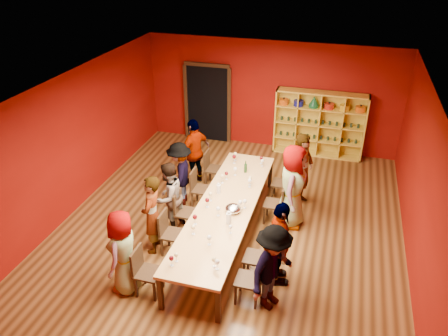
% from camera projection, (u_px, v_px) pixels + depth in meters
% --- Properties ---
extents(room_shell, '(7.10, 9.10, 3.04)m').
position_uv_depth(room_shell, '(226.00, 172.00, 8.22)').
color(room_shell, '#4D2E14').
rests_on(room_shell, ground).
extents(tasting_table, '(1.10, 4.50, 0.75)m').
position_uv_depth(tasting_table, '(226.00, 208.00, 8.60)').
color(tasting_table, tan).
rests_on(tasting_table, ground).
extents(doorway, '(1.40, 0.17, 2.30)m').
position_uv_depth(doorway, '(208.00, 103.00, 12.57)').
color(doorway, black).
rests_on(doorway, ground).
extents(shelving_unit, '(2.40, 0.40, 1.80)m').
position_uv_depth(shelving_unit, '(319.00, 121.00, 11.76)').
color(shelving_unit, gold).
rests_on(shelving_unit, ground).
extents(chair_person_left_0, '(0.42, 0.42, 0.89)m').
position_uv_depth(chair_person_left_0, '(144.00, 269.00, 7.34)').
color(chair_person_left_0, black).
rests_on(chair_person_left_0, ground).
extents(person_left_0, '(0.43, 0.77, 1.56)m').
position_uv_depth(person_left_0, '(123.00, 252.00, 7.29)').
color(person_left_0, silver).
rests_on(person_left_0, ground).
extents(chair_person_left_1, '(0.42, 0.42, 0.89)m').
position_uv_depth(chair_person_left_1, '(169.00, 231.00, 8.27)').
color(chair_person_left_1, black).
rests_on(chair_person_left_1, ground).
extents(person_left_1, '(0.50, 0.64, 1.61)m').
position_uv_depth(person_left_1, '(152.00, 215.00, 8.20)').
color(person_left_1, '#46464A').
rests_on(person_left_1, ground).
extents(chair_person_left_2, '(0.42, 0.42, 0.89)m').
position_uv_depth(chair_person_left_2, '(183.00, 209.00, 8.90)').
color(chair_person_left_2, black).
rests_on(chair_person_left_2, ground).
extents(person_left_2, '(0.62, 0.82, 1.50)m').
position_uv_depth(person_left_2, '(169.00, 197.00, 8.85)').
color(person_left_2, pink).
rests_on(person_left_2, ground).
extents(chair_person_left_3, '(0.42, 0.42, 0.89)m').
position_uv_depth(chair_person_left_3, '(198.00, 186.00, 9.70)').
color(chair_person_left_3, black).
rests_on(chair_person_left_3, ground).
extents(person_left_3, '(0.55, 1.02, 1.49)m').
position_uv_depth(person_left_3, '(180.00, 174.00, 9.68)').
color(person_left_3, '#131834').
rests_on(person_left_3, ground).
extents(chair_person_left_4, '(0.42, 0.42, 0.89)m').
position_uv_depth(chair_person_left_4, '(211.00, 166.00, 10.52)').
color(chair_person_left_4, black).
rests_on(chair_person_left_4, ground).
extents(person_left_4, '(0.79, 1.07, 1.66)m').
position_uv_depth(person_left_4, '(195.00, 152.00, 10.46)').
color(person_left_4, beige).
rests_on(person_left_4, ground).
extents(chair_person_right_0, '(0.42, 0.42, 0.89)m').
position_uv_depth(chair_person_right_0, '(253.00, 278.00, 7.16)').
color(chair_person_right_0, black).
rests_on(chair_person_right_0, ground).
extents(person_right_0, '(0.80, 1.10, 1.57)m').
position_uv_depth(person_right_0, '(273.00, 268.00, 6.94)').
color(person_right_0, silver).
rests_on(person_right_0, ground).
extents(chair_person_right_1, '(0.42, 0.42, 0.89)m').
position_uv_depth(chair_person_right_1, '(260.00, 255.00, 7.65)').
color(chair_person_right_1, black).
rests_on(chair_person_right_1, ground).
extents(person_right_1, '(0.72, 1.05, 1.63)m').
position_uv_depth(person_right_1, '(279.00, 244.00, 7.42)').
color(person_right_1, '#151E3C').
rests_on(person_right_1, ground).
extents(chair_person_right_3, '(0.42, 0.42, 0.89)m').
position_uv_depth(chair_person_right_3, '(278.00, 202.00, 9.15)').
color(chair_person_right_3, black).
rests_on(chair_person_right_3, ground).
extents(person_right_3, '(0.52, 0.91, 1.83)m').
position_uv_depth(person_right_3, '(292.00, 187.00, 8.88)').
color(person_right_3, '#131B36').
rests_on(person_right_3, ground).
extents(chair_person_right_4, '(0.42, 0.42, 0.89)m').
position_uv_depth(chair_person_right_4, '(285.00, 181.00, 9.90)').
color(chair_person_right_4, black).
rests_on(chair_person_right_4, ground).
extents(person_right_4, '(0.62, 0.73, 1.71)m').
position_uv_depth(person_right_4, '(303.00, 170.00, 9.64)').
color(person_right_4, '#5876B5').
rests_on(person_right_4, ground).
extents(wine_glass_0, '(0.08, 0.08, 0.21)m').
position_uv_depth(wine_glass_0, '(207.00, 201.00, 8.45)').
color(wine_glass_0, white).
rests_on(wine_glass_0, tasting_table).
extents(wine_glass_1, '(0.08, 0.08, 0.20)m').
position_uv_depth(wine_glass_1, '(245.00, 202.00, 8.43)').
color(wine_glass_1, white).
rests_on(wine_glass_1, tasting_table).
extents(wine_glass_2, '(0.08, 0.08, 0.20)m').
position_uv_depth(wine_glass_2, '(218.00, 209.00, 8.20)').
color(wine_glass_2, white).
rests_on(wine_glass_2, tasting_table).
extents(wine_glass_3, '(0.08, 0.08, 0.20)m').
position_uv_depth(wine_glass_3, '(250.00, 181.00, 9.12)').
color(wine_glass_3, white).
rests_on(wine_glass_3, tasting_table).
extents(wine_glass_4, '(0.07, 0.07, 0.19)m').
position_uv_depth(wine_glass_4, '(261.00, 158.00, 10.05)').
color(wine_glass_4, white).
rests_on(wine_glass_4, tasting_table).
extents(wine_glass_5, '(0.08, 0.08, 0.20)m').
position_uv_depth(wine_glass_5, '(171.00, 259.00, 6.97)').
color(wine_glass_5, white).
rests_on(wine_glass_5, tasting_table).
extents(wine_glass_6, '(0.08, 0.08, 0.20)m').
position_uv_depth(wine_glass_6, '(217.00, 262.00, 6.90)').
color(wine_glass_6, white).
rests_on(wine_glass_6, tasting_table).
extents(wine_glass_7, '(0.09, 0.09, 0.22)m').
position_uv_depth(wine_glass_7, '(195.00, 217.00, 7.95)').
color(wine_glass_7, white).
rests_on(wine_glass_7, tasting_table).
extents(wine_glass_8, '(0.08, 0.08, 0.20)m').
position_uv_depth(wine_glass_8, '(235.00, 169.00, 9.56)').
color(wine_glass_8, white).
rests_on(wine_glass_8, tasting_table).
extents(wine_glass_9, '(0.08, 0.08, 0.21)m').
position_uv_depth(wine_glass_9, '(250.00, 179.00, 9.20)').
color(wine_glass_9, white).
rests_on(wine_glass_9, tasting_table).
extents(wine_glass_10, '(0.09, 0.09, 0.22)m').
position_uv_depth(wine_glass_10, '(235.00, 155.00, 10.16)').
color(wine_glass_10, white).
rests_on(wine_glass_10, tasting_table).
extents(wine_glass_11, '(0.09, 0.09, 0.21)m').
position_uv_depth(wine_glass_11, '(222.00, 177.00, 9.26)').
color(wine_glass_11, white).
rests_on(wine_glass_11, tasting_table).
extents(wine_glass_12, '(0.08, 0.08, 0.19)m').
position_uv_depth(wine_glass_12, '(226.00, 174.00, 9.40)').
color(wine_glass_12, white).
rests_on(wine_glass_12, tasting_table).
extents(wine_glass_13, '(0.08, 0.08, 0.20)m').
position_uv_depth(wine_glass_13, '(210.00, 194.00, 8.66)').
color(wine_glass_13, white).
rests_on(wine_glass_13, tasting_table).
extents(wine_glass_14, '(0.08, 0.08, 0.20)m').
position_uv_depth(wine_glass_14, '(209.00, 238.00, 7.44)').
color(wine_glass_14, white).
rests_on(wine_glass_14, tasting_table).
extents(wine_glass_15, '(0.08, 0.08, 0.19)m').
position_uv_depth(wine_glass_15, '(214.00, 260.00, 6.96)').
color(wine_glass_15, white).
rests_on(wine_glass_15, tasting_table).
extents(wine_glass_16, '(0.07, 0.07, 0.18)m').
position_uv_depth(wine_glass_16, '(230.00, 227.00, 7.73)').
color(wine_glass_16, white).
rests_on(wine_glass_16, tasting_table).
extents(wine_glass_17, '(0.07, 0.07, 0.18)m').
position_uv_depth(wine_glass_17, '(176.00, 255.00, 7.07)').
color(wine_glass_17, white).
rests_on(wine_glass_17, tasting_table).
extents(wine_glass_18, '(0.07, 0.07, 0.18)m').
position_uv_depth(wine_glass_18, '(262.00, 161.00, 9.93)').
color(wine_glass_18, white).
rests_on(wine_glass_18, tasting_table).
extents(wine_glass_19, '(0.08, 0.08, 0.20)m').
position_uv_depth(wine_glass_19, '(240.00, 203.00, 8.40)').
color(wine_glass_19, white).
rests_on(wine_glass_19, tasting_table).
extents(wine_glass_20, '(0.08, 0.08, 0.20)m').
position_uv_depth(wine_glass_20, '(193.00, 227.00, 7.70)').
color(wine_glass_20, white).
rests_on(wine_glass_20, tasting_table).
extents(wine_glass_21, '(0.09, 0.09, 0.22)m').
position_uv_depth(wine_glass_21, '(234.00, 157.00, 10.05)').
color(wine_glass_21, white).
rests_on(wine_glass_21, tasting_table).
extents(spittoon_bowl, '(0.31, 0.31, 0.17)m').
position_uv_depth(spittoon_bowl, '(233.00, 209.00, 8.35)').
color(spittoon_bowl, silver).
rests_on(spittoon_bowl, tasting_table).
extents(carafe_a, '(0.10, 0.10, 0.23)m').
position_uv_depth(carafe_a, '(219.00, 189.00, 8.94)').
color(carafe_a, white).
rests_on(carafe_a, tasting_table).
extents(carafe_b, '(0.12, 0.12, 0.25)m').
position_uv_depth(carafe_b, '(229.00, 218.00, 8.01)').
color(carafe_b, white).
rests_on(carafe_b, tasting_table).
extents(wine_bottle, '(0.08, 0.08, 0.28)m').
position_uv_depth(wine_bottle, '(246.00, 168.00, 9.71)').
color(wine_bottle, '#153A19').
rests_on(wine_bottle, tasting_table).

